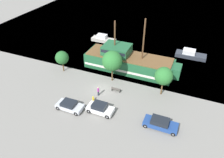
# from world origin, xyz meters

# --- Properties ---
(ground_plane) EXTENTS (160.00, 160.00, 0.00)m
(ground_plane) POSITION_xyz_m (0.00, 0.00, 0.00)
(ground_plane) COLOR gray
(water_surface) EXTENTS (80.00, 80.00, 0.00)m
(water_surface) POSITION_xyz_m (0.00, 44.00, 0.00)
(water_surface) COLOR #38667F
(water_surface) RESTS_ON ground
(pirate_ship) EXTENTS (17.95, 5.09, 10.43)m
(pirate_ship) POSITION_xyz_m (1.86, 7.87, 1.77)
(pirate_ship) COLOR #1E5633
(pirate_ship) RESTS_ON water_surface
(moored_boat_dockside) EXTENTS (6.21, 2.32, 1.67)m
(moored_boat_dockside) POSITION_xyz_m (12.39, 17.60, 0.62)
(moored_boat_dockside) COLOR #2D333D
(moored_boat_dockside) RESTS_ON water_surface
(moored_boat_outer) EXTENTS (5.86, 1.82, 1.76)m
(moored_boat_outer) POSITION_xyz_m (-7.82, 17.49, 0.65)
(moored_boat_outer) COLOR #B7B2A8
(moored_boat_outer) RESTS_ON water_surface
(parked_car_curb_front) EXTENTS (4.63, 1.93, 1.42)m
(parked_car_curb_front) POSITION_xyz_m (10.93, -4.60, 0.70)
(parked_car_curb_front) COLOR navy
(parked_car_curb_front) RESTS_ON ground_plane
(parked_car_curb_mid) EXTENTS (3.96, 1.90, 1.54)m
(parked_car_curb_mid) POSITION_xyz_m (2.06, -5.06, 0.76)
(parked_car_curb_mid) COLOR white
(parked_car_curb_mid) RESTS_ON ground_plane
(parked_car_curb_rear) EXTENTS (4.09, 1.98, 1.32)m
(parked_car_curb_rear) POSITION_xyz_m (-2.46, -6.22, 0.67)
(parked_car_curb_rear) COLOR #B7BCC6
(parked_car_curb_rear) RESTS_ON ground_plane
(fire_hydrant) EXTENTS (0.42, 0.25, 0.76)m
(fire_hydrant) POSITION_xyz_m (-0.12, -3.04, 0.41)
(fire_hydrant) COLOR yellow
(fire_hydrant) RESTS_ON ground_plane
(bench_promenade_east) EXTENTS (1.53, 0.45, 0.85)m
(bench_promenade_east) POSITION_xyz_m (2.35, 0.46, 0.43)
(bench_promenade_east) COLOR #4C4742
(bench_promenade_east) RESTS_ON ground_plane
(pedestrian_walking_near) EXTENTS (0.32, 0.32, 1.66)m
(pedestrian_walking_near) POSITION_xyz_m (0.08, -1.56, 0.84)
(pedestrian_walking_near) COLOR #232838
(pedestrian_walking_near) RESTS_ON ground_plane
(tree_row_east) EXTENTS (2.49, 2.49, 4.11)m
(tree_row_east) POSITION_xyz_m (-9.28, 2.55, 2.86)
(tree_row_east) COLOR brown
(tree_row_east) RESTS_ON ground_plane
(tree_row_mideast) EXTENTS (3.51, 3.51, 5.76)m
(tree_row_mideast) POSITION_xyz_m (0.50, 3.25, 4.00)
(tree_row_mideast) COLOR brown
(tree_row_mideast) RESTS_ON ground_plane
(tree_row_midwest) EXTENTS (2.91, 2.91, 5.03)m
(tree_row_midwest) POSITION_xyz_m (9.46, 2.74, 3.56)
(tree_row_midwest) COLOR brown
(tree_row_midwest) RESTS_ON ground_plane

